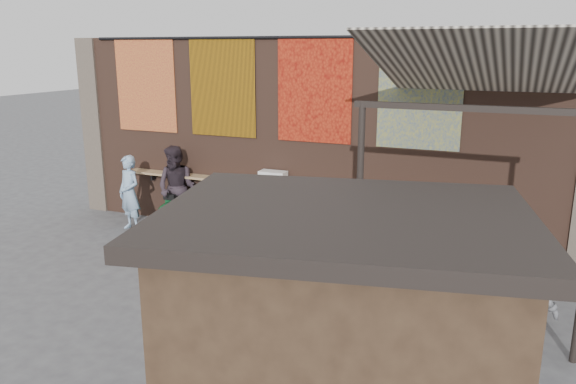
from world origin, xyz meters
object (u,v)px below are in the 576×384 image
object	(u,v)px
scooter_stool_3	(248,220)
diner_left	(130,193)
scooter_stool_4	(272,224)
diner_right	(177,188)
scooter_stool_7	(358,233)
shopper_grey	(508,284)
market_stall	(341,383)
shelf_box	(273,177)
scooter_stool_8	(393,239)
scooter_stool_6	(327,230)
shopper_tan	(461,264)
scooter_stool_2	(219,216)
shopper_navy	(449,273)
scooter_stool_1	(195,215)
scooter_stool_9	(424,243)
scooter_stool_5	(300,228)
scooter_stool_0	(174,210)

from	to	relation	value
scooter_stool_3	diner_left	distance (m)	2.63
scooter_stool_4	diner_right	size ratio (longest dim) A/B	0.41
scooter_stool_7	shopper_grey	distance (m)	3.86
diner_left	market_stall	size ratio (longest dim) A/B	0.63
shelf_box	scooter_stool_8	world-z (taller)	shelf_box
scooter_stool_3	scooter_stool_6	bearing A→B (deg)	-1.52
diner_left	shopper_tan	xyz separation A→B (m)	(6.91, -1.36, -0.04)
scooter_stool_7	shopper_tan	distance (m)	2.76
shopper_tan	market_stall	bearing A→B (deg)	-133.40
shopper_grey	scooter_stool_4	bearing A→B (deg)	-22.47
market_stall	scooter_stool_2	bearing A→B (deg)	115.31
scooter_stool_4	shopper_tan	bearing A→B (deg)	-25.59
diner_right	market_stall	world-z (taller)	market_stall
scooter_stool_7	shopper_navy	world-z (taller)	shopper_navy
diner_right	market_stall	size ratio (longest dim) A/B	0.71
scooter_stool_7	shopper_grey	xyz separation A→B (m)	(2.69, -2.71, 0.53)
shopper_grey	market_stall	distance (m)	3.55
scooter_stool_7	shopper_grey	bearing A→B (deg)	-45.21
scooter_stool_7	diner_left	size ratio (longest dim) A/B	0.53
scooter_stool_1	shelf_box	bearing A→B (deg)	11.61
scooter_stool_4	scooter_stool_8	distance (m)	2.46
market_stall	scooter_stool_3	bearing A→B (deg)	110.93
scooter_stool_3	scooter_stool_4	distance (m)	0.53
scooter_stool_1	scooter_stool_6	xyz separation A→B (m)	(2.92, 0.03, 0.03)
scooter_stool_7	scooter_stool_9	size ratio (longest dim) A/B	1.04
scooter_stool_1	shopper_navy	size ratio (longest dim) A/B	0.48
scooter_stool_1	scooter_stool_7	size ratio (longest dim) A/B	0.93
shopper_navy	scooter_stool_9	bearing A→B (deg)	-88.57
scooter_stool_3	shopper_grey	size ratio (longest dim) A/B	0.42
scooter_stool_7	shopper_tan	bearing A→B (deg)	-41.75
scooter_stool_7	scooter_stool_8	size ratio (longest dim) A/B	1.08
scooter_stool_2	scooter_stool_4	bearing A→B (deg)	3.77
diner_right	shopper_navy	size ratio (longest dim) A/B	1.10
scooter_stool_5	shopper_tan	bearing A→B (deg)	-29.74
scooter_stool_6	scooter_stool_7	distance (m)	0.60
shopper_grey	shopper_tan	distance (m)	1.12
scooter_stool_6	diner_left	world-z (taller)	diner_left
scooter_stool_3	shopper_grey	xyz separation A→B (m)	(5.01, -2.73, 0.56)
scooter_stool_8	shopper_navy	xyz separation A→B (m)	(1.28, -2.33, 0.44)
diner_left	diner_right	size ratio (longest dim) A/B	0.89
scooter_stool_4	shopper_navy	xyz separation A→B (m)	(3.73, -2.36, 0.47)
scooter_stool_4	shopper_tan	xyz separation A→B (m)	(3.83, -1.83, 0.41)
scooter_stool_0	shopper_tan	distance (m)	6.42
scooter_stool_2	scooter_stool_8	xyz separation A→B (m)	(3.62, 0.04, -0.03)
shopper_tan	market_stall	world-z (taller)	market_stall
scooter_stool_9	shopper_grey	size ratio (longest dim) A/B	0.44
scooter_stool_6	shopper_navy	bearing A→B (deg)	-42.35
scooter_stool_7	scooter_stool_8	bearing A→B (deg)	-1.80
scooter_stool_8	diner_left	bearing A→B (deg)	-175.50
scooter_stool_8	shopper_grey	distance (m)	3.41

